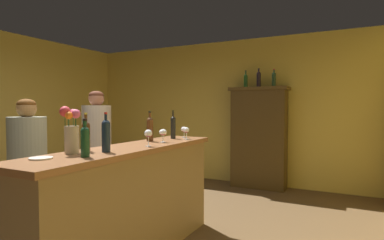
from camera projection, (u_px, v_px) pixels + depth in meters
The scene contains 19 objects.
wall_back at pixel (222, 111), 6.35m from camera, with size 5.98×0.12×2.74m, color gold.
bar_counter at pixel (130, 203), 3.03m from camera, with size 0.55×2.40×1.08m.
display_cabinet at pixel (259, 136), 5.73m from camera, with size 1.04×0.40×1.81m.
wine_bottle_syrah at pixel (85, 140), 2.37m from camera, with size 0.07×0.07×0.29m.
wine_bottle_rose at pixel (106, 134), 2.64m from camera, with size 0.07×0.07×0.33m.
wine_bottle_chardonnay at pixel (150, 128), 3.49m from camera, with size 0.07×0.07×0.33m.
wine_bottle_merlot at pixel (173, 126), 3.79m from camera, with size 0.06×0.06×0.34m.
wine_bottle_malbec at pixel (86, 134), 2.70m from camera, with size 0.07×0.07×0.33m.
wine_glass_front at pixel (184, 130), 3.92m from camera, with size 0.08×0.08×0.13m.
wine_glass_mid at pixel (186, 131), 3.70m from camera, with size 0.07×0.07×0.14m.
wine_glass_rear at pixel (148, 134), 3.03m from camera, with size 0.08×0.08×0.16m.
wine_glass_spare at pixel (163, 133), 3.39m from camera, with size 0.08×0.08×0.14m.
flower_arrangement at pixel (71, 130), 2.55m from camera, with size 0.14×0.15×0.38m.
cheese_plate at pixel (41, 158), 2.29m from camera, with size 0.16×0.16×0.01m, color white.
display_bottle_left at pixel (246, 80), 5.80m from camera, with size 0.07×0.07×0.31m.
display_bottle_midleft at pixel (259, 79), 5.69m from camera, with size 0.08×0.08×0.34m.
display_bottle_center at pixel (274, 79), 5.57m from camera, with size 0.07×0.07×0.31m.
patron_in_navy at pixel (28, 164), 3.48m from camera, with size 0.40×0.40×1.54m.
patron_redhead at pixel (97, 146), 4.36m from camera, with size 0.39×0.39×1.67m.
Camera 1 is at (2.38, -2.52, 1.45)m, focal length 29.81 mm.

